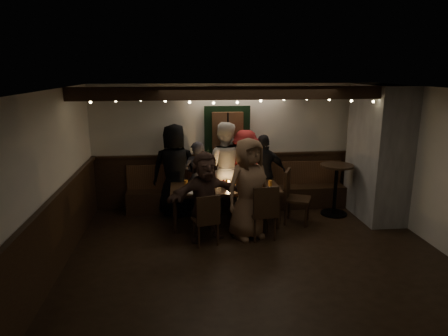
{
  "coord_description": "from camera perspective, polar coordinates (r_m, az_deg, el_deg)",
  "views": [
    {
      "loc": [
        -1.15,
        -5.73,
        2.88
      ],
      "look_at": [
        -0.36,
        1.6,
        1.05
      ],
      "focal_mm": 32.0,
      "sensor_mm": 36.0,
      "label": 1
    }
  ],
  "objects": [
    {
      "name": "chair_near_left",
      "position": [
        6.66,
        -2.48,
        -7.02
      ],
      "size": [
        0.48,
        0.48,
        0.89
      ],
      "color": "black",
      "rests_on": "ground"
    },
    {
      "name": "person_d",
      "position": [
        8.24,
        3.04,
        -0.38
      ],
      "size": [
        1.16,
        0.76,
        1.69
      ],
      "primitive_type": "imported",
      "rotation": [
        0.0,
        0.0,
        3.02
      ],
      "color": "maroon",
      "rests_on": "ground"
    },
    {
      "name": "person_f",
      "position": [
        6.82,
        -2.69,
        -4.04
      ],
      "size": [
        1.51,
        0.92,
        1.55
      ],
      "primitive_type": "imported",
      "rotation": [
        0.0,
        0.0,
        0.35
      ],
      "color": "#412C24",
      "rests_on": "ground"
    },
    {
      "name": "chair_end",
      "position": [
        7.72,
        9.79,
        -3.59
      ],
      "size": [
        0.62,
        0.62,
        1.03
      ],
      "color": "black",
      "rests_on": "ground"
    },
    {
      "name": "high_top",
      "position": [
        8.31,
        15.68,
        -2.1
      ],
      "size": [
        0.65,
        0.65,
        1.04
      ],
      "color": "black",
      "rests_on": "ground"
    },
    {
      "name": "person_b",
      "position": [
        8.04,
        -3.79,
        -1.44
      ],
      "size": [
        0.56,
        0.38,
        1.5
      ],
      "primitive_type": "imported",
      "rotation": [
        0.0,
        0.0,
        3.1
      ],
      "color": "#313037",
      "rests_on": "ground"
    },
    {
      "name": "person_g",
      "position": [
        6.87,
        3.51,
        -2.97
      ],
      "size": [
        1.02,
        0.87,
        1.77
      ],
      "primitive_type": "imported",
      "rotation": [
        0.0,
        0.0,
        0.43
      ],
      "color": "brown",
      "rests_on": "ground"
    },
    {
      "name": "person_e",
      "position": [
        8.21,
        5.71,
        -0.78
      ],
      "size": [
        0.96,
        0.44,
        1.61
      ],
      "primitive_type": "imported",
      "rotation": [
        0.0,
        0.0,
        3.2
      ],
      "color": "black",
      "rests_on": "ground"
    },
    {
      "name": "room",
      "position": [
        7.7,
        10.74,
        0.13
      ],
      "size": [
        6.02,
        5.01,
        2.62
      ],
      "color": "black",
      "rests_on": "ground"
    },
    {
      "name": "dining_table",
      "position": [
        7.51,
        0.14,
        -3.21
      ],
      "size": [
        2.04,
        0.88,
        0.89
      ],
      "color": "black",
      "rests_on": "ground"
    },
    {
      "name": "person_a",
      "position": [
        8.02,
        -7.02,
        -0.28
      ],
      "size": [
        0.92,
        0.62,
        1.85
      ],
      "primitive_type": "imported",
      "rotation": [
        0.0,
        0.0,
        3.11
      ],
      "color": "black",
      "rests_on": "ground"
    },
    {
      "name": "chair_near_right",
      "position": [
        6.87,
        5.71,
        -5.93
      ],
      "size": [
        0.5,
        0.5,
        0.98
      ],
      "color": "black",
      "rests_on": "ground"
    },
    {
      "name": "person_c",
      "position": [
        8.15,
        -0.01,
        0.1
      ],
      "size": [
        1.04,
        0.89,
        1.86
      ],
      "primitive_type": "imported",
      "rotation": [
        0.0,
        0.0,
        2.91
      ],
      "color": "beige",
      "rests_on": "ground"
    }
  ]
}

